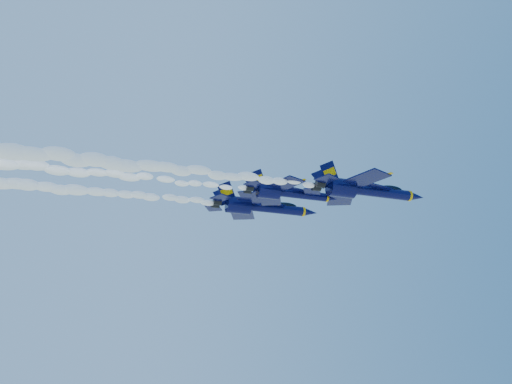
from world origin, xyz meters
name	(u,v)px	position (x,y,z in m)	size (l,w,h in m)	color
jet_lead	(363,190)	(13.73, -11.69, 151.40)	(18.91, 15.51, 7.03)	#070834
smoke_trail_jet_lead	(136,165)	(-20.39, -11.69, 150.89)	(52.08, 2.56, 2.30)	white
jet_second	(287,193)	(3.02, -7.10, 151.40)	(15.71, 12.89, 5.84)	#070834
smoke_trail_jet_second	(63,170)	(-29.74, -7.10, 150.92)	(52.08, 2.13, 1.91)	white
jet_third	(259,207)	(2.12, 4.28, 152.93)	(19.49, 15.99, 7.24)	#070834
smoke_trail_jet_third	(51,187)	(-32.25, 4.28, 152.41)	(52.08, 2.64, 2.38)	white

